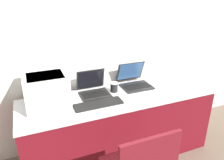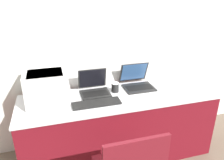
# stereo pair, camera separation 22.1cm
# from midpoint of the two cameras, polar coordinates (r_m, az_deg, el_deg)

# --- Properties ---
(wall_back) EXTENTS (8.00, 0.05, 2.60)m
(wall_back) POSITION_cam_midpoint_polar(r_m,az_deg,el_deg) (2.47, -4.48, 11.39)
(wall_back) COLOR silver
(wall_back) RESTS_ON ground_plane
(table) EXTENTS (2.05, 0.62, 0.75)m
(table) POSITION_cam_midpoint_polar(r_m,az_deg,el_deg) (2.48, -0.82, -11.93)
(table) COLOR maroon
(table) RESTS_ON ground_plane
(printer) EXTENTS (0.40, 0.34, 0.32)m
(printer) POSITION_cam_midpoint_polar(r_m,az_deg,el_deg) (2.16, -19.64, -2.24)
(printer) COLOR silver
(printer) RESTS_ON table
(laptop_left) EXTENTS (0.31, 0.29, 0.24)m
(laptop_left) POSITION_cam_midpoint_polar(r_m,az_deg,el_deg) (2.33, -7.61, -2.38)
(laptop_left) COLOR black
(laptop_left) RESTS_ON table
(laptop_right) EXTENTS (0.33, 0.35, 0.25)m
(laptop_right) POSITION_cam_midpoint_polar(r_m,az_deg,el_deg) (2.51, 3.35, -0.27)
(laptop_right) COLOR black
(laptop_right) RESTS_ON table
(external_keyboard) EXTENTS (0.47, 0.14, 0.02)m
(external_keyboard) POSITION_cam_midpoint_polar(r_m,az_deg,el_deg) (2.13, -6.54, -6.32)
(external_keyboard) COLOR black
(external_keyboard) RESTS_ON table
(coffee_cup) EXTENTS (0.08, 0.08, 0.11)m
(coffee_cup) POSITION_cam_midpoint_polar(r_m,az_deg,el_deg) (2.36, -2.15, -1.93)
(coffee_cup) COLOR black
(coffee_cup) RESTS_ON table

